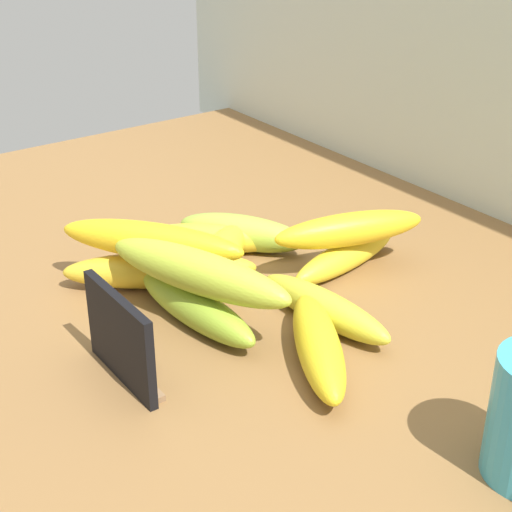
{
  "coord_description": "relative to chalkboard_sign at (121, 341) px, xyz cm",
  "views": [
    {
      "loc": [
        61.05,
        -39.58,
        43.8
      ],
      "look_at": [
        4.05,
        1.55,
        8.0
      ],
      "focal_mm": 55.22,
      "sensor_mm": 36.0,
      "label": 1
    }
  ],
  "objects": [
    {
      "name": "banana_5",
      "position": [
        -14.93,
        22.96,
        -1.8
      ],
      "size": [
        15.05,
        12.07,
        4.12
      ],
      "primitive_type": "ellipsoid",
      "rotation": [
        0.0,
        0.0,
        0.6
      ],
      "color": "#97B83B",
      "rests_on": "counter_top"
    },
    {
      "name": "banana_10",
      "position": [
        -3.64,
        10.08,
        1.99
      ],
      "size": [
        20.82,
        11.19,
        4.2
      ],
      "primitive_type": "ellipsoid",
      "rotation": [
        0.0,
        0.0,
        0.36
      ],
      "color": "#A9BD33",
      "rests_on": "banana_4"
    },
    {
      "name": "banana_8",
      "position": [
        -12.06,
        9.77,
        2.01
      ],
      "size": [
        18.2,
        15.08,
        3.84
      ],
      "primitive_type": "ellipsoid",
      "rotation": [
        0.0,
        0.0,
        0.65
      ],
      "color": "yellow",
      "rests_on": "banana_7"
    },
    {
      "name": "banana_6",
      "position": [
        8.17,
        15.15,
        -1.9
      ],
      "size": [
        16.54,
        11.95,
        3.91
      ],
      "primitive_type": "ellipsoid",
      "rotation": [
        0.0,
        0.0,
        5.75
      ],
      "color": "yellow",
      "rests_on": "counter_top"
    },
    {
      "name": "counter_top",
      "position": [
        -8.48,
        15.87,
        -5.36
      ],
      "size": [
        110.0,
        76.0,
        3.0
      ],
      "primitive_type": "cube",
      "color": "brown",
      "rests_on": "ground"
    },
    {
      "name": "chalkboard_sign",
      "position": [
        0.0,
        0.0,
        0.0
      ],
      "size": [
        11.0,
        1.8,
        8.4
      ],
      "color": "black",
      "rests_on": "counter_top"
    },
    {
      "name": "banana_4",
      "position": [
        -3.81,
        9.8,
        -1.98
      ],
      "size": [
        17.22,
        5.47,
        3.75
      ],
      "primitive_type": "ellipsoid",
      "rotation": [
        0.0,
        0.0,
        0.1
      ],
      "color": "#8DAE2E",
      "rests_on": "counter_top"
    },
    {
      "name": "banana_1",
      "position": [
        -10.11,
        16.05,
        -1.7
      ],
      "size": [
        14.94,
        17.56,
        4.3
      ],
      "primitive_type": "ellipsoid",
      "rotation": [
        0.0,
        0.0,
        5.37
      ],
      "color": "yellow",
      "rests_on": "counter_top"
    },
    {
      "name": "banana_3",
      "position": [
        -4.05,
        29.33,
        -2.22
      ],
      "size": [
        6.12,
        16.76,
        3.28
      ],
      "primitive_type": "ellipsoid",
      "rotation": [
        0.0,
        0.0,
        4.89
      ],
      "color": "yellow",
      "rests_on": "counter_top"
    },
    {
      "name": "banana_2",
      "position": [
        3.2,
        20.08,
        -2.13
      ],
      "size": [
        16.56,
        5.35,
        3.45
      ],
      "primitive_type": "ellipsoid",
      "rotation": [
        0.0,
        0.0,
        0.12
      ],
      "color": "gold",
      "rests_on": "counter_top"
    },
    {
      "name": "banana_0",
      "position": [
        -16.26,
        19.68,
        -2.12
      ],
      "size": [
        13.7,
        15.4,
        3.46
      ],
      "primitive_type": "ellipsoid",
      "rotation": [
        0.0,
        0.0,
        4.01
      ],
      "color": "yellow",
      "rests_on": "counter_top"
    },
    {
      "name": "banana_7",
      "position": [
        -12.5,
        10.8,
        -1.88
      ],
      "size": [
        14.28,
        19.24,
        3.95
      ],
      "primitive_type": "ellipsoid",
      "rotation": [
        0.0,
        0.0,
        1.0
      ],
      "color": "gold",
      "rests_on": "counter_top"
    },
    {
      "name": "banana_9",
      "position": [
        -3.52,
        29.16,
        1.24
      ],
      "size": [
        8.55,
        17.46,
        3.63
      ],
      "primitive_type": "ellipsoid",
      "rotation": [
        0.0,
        0.0,
        4.41
      ],
      "color": "gold",
      "rests_on": "banana_3"
    }
  ]
}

